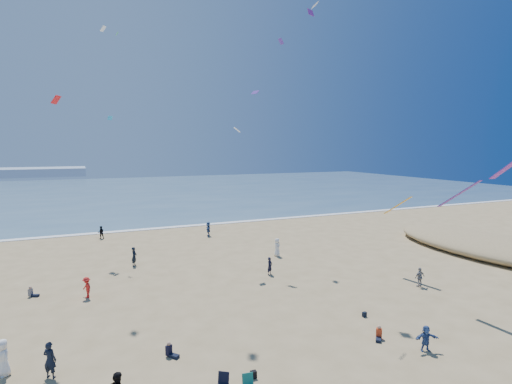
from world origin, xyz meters
name	(u,v)px	position (x,y,z in m)	size (l,w,h in m)	color
ocean	(111,193)	(0.00, 95.00, 0.03)	(220.00, 100.00, 0.06)	#476B84
surf_line	(136,230)	(0.00, 45.00, 0.04)	(220.00, 1.20, 0.08)	white
standing_flyers	(220,290)	(2.55, 15.96, 0.88)	(30.19, 52.14, 1.90)	#314D89
seated_group	(223,360)	(-0.22, 7.25, 0.42)	(20.98, 27.17, 0.84)	white
black_backpack	(253,375)	(0.88, 5.76, 0.19)	(0.30, 0.22, 0.38)	black
navy_bag	(364,314)	(10.65, 9.39, 0.17)	(0.28, 0.18, 0.34)	black
kites_aloft	(313,107)	(9.39, 14.36, 14.46)	(36.53, 40.66, 29.87)	white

